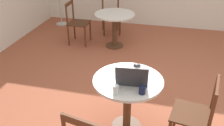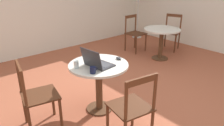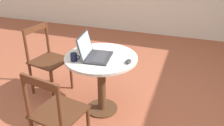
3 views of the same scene
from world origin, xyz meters
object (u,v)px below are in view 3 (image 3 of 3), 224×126
cafe_table_near (101,69)px  chair_near_left (47,60)px  drinking_glass (79,46)px  chair_near_front (56,115)px  laptop (94,53)px  mug (74,57)px  mouse (128,61)px

cafe_table_near → chair_near_left: (-0.82, 0.17, -0.10)m
drinking_glass → chair_near_front: bearing=-79.4°
chair_near_front → cafe_table_near: bearing=79.9°
chair_near_left → laptop: laptop is taller
cafe_table_near → mug: 0.36m
laptop → chair_near_left: bearing=163.5°
cafe_table_near → laptop: size_ratio=2.14×
chair_near_front → chair_near_left: same height
drinking_glass → cafe_table_near: bearing=-14.6°
chair_near_front → mug: bearing=99.0°
cafe_table_near → mouse: size_ratio=8.04×
cafe_table_near → mug: mug is taller
drinking_glass → chair_near_left: bearing=169.4°
chair_near_left → mug: size_ratio=8.17×
chair_near_left → laptop: 0.85m
laptop → drinking_glass: bearing=151.9°
chair_near_left → chair_near_front: bearing=-54.1°
mouse → chair_near_front: bearing=-122.7°
mouse → laptop: bearing=179.8°
laptop → mouse: 0.38m
mouse → mug: mug is taller
mouse → mug: size_ratio=0.92×
mouse → cafe_table_near: bearing=171.0°
mug → mouse: bearing=13.9°
laptop → mug: size_ratio=3.46×
laptop → mug: (-0.17, -0.14, -0.01)m
chair_near_left → mouse: 1.19m
laptop → mug: bearing=-141.3°
cafe_table_near → laptop: bearing=-138.4°
cafe_table_near → drinking_glass: size_ratio=8.16×
chair_near_left → mouse: (1.14, -0.23, 0.27)m
cafe_table_near → chair_near_left: 0.84m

